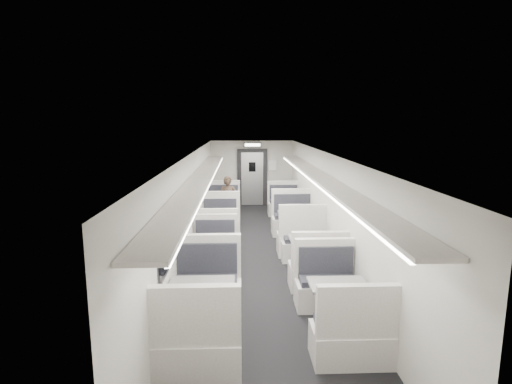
{
  "coord_description": "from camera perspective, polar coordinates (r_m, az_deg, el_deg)",
  "views": [
    {
      "loc": [
        -0.43,
        -8.64,
        3.08
      ],
      "look_at": [
        -0.02,
        1.97,
        1.21
      ],
      "focal_mm": 28.0,
      "sensor_mm": 36.0,
      "label": 1
    }
  ],
  "objects": [
    {
      "name": "booth_left_c",
      "position": [
        8.25,
        -6.15,
        -9.35
      ],
      "size": [
        0.97,
        1.97,
        1.06
      ],
      "color": "white",
      "rests_on": "room"
    },
    {
      "name": "luggage_rack_right",
      "position": [
        8.59,
        9.04,
        2.1
      ],
      "size": [
        0.46,
        10.4,
        0.09
      ],
      "color": "white",
      "rests_on": "room"
    },
    {
      "name": "booth_left_a",
      "position": [
        12.22,
        -4.86,
        -2.71
      ],
      "size": [
        1.09,
        2.21,
        1.18
      ],
      "color": "white",
      "rests_on": "room"
    },
    {
      "name": "booth_right_a",
      "position": [
        12.6,
        4.34,
        -2.41
      ],
      "size": [
        1.04,
        2.11,
        1.13
      ],
      "color": "white",
      "rests_on": "room"
    },
    {
      "name": "wall_notice",
      "position": [
        14.69,
        2.38,
        3.83
      ],
      "size": [
        0.32,
        0.02,
        0.4
      ],
      "primitive_type": "cube",
      "color": "white",
      "rests_on": "room"
    },
    {
      "name": "window_d",
      "position": [
        5.81,
        -12.73,
        -7.57
      ],
      "size": [
        0.02,
        1.18,
        0.84
      ],
      "primitive_type": "cube",
      "color": "black",
      "rests_on": "room"
    },
    {
      "name": "luggage_rack_left",
      "position": [
        8.46,
        -7.74,
        2.02
      ],
      "size": [
        0.46,
        10.4,
        0.09
      ],
      "color": "white",
      "rests_on": "room"
    },
    {
      "name": "booth_left_b",
      "position": [
        10.33,
        -5.34,
        -5.24
      ],
      "size": [
        1.02,
        2.07,
        1.11
      ],
      "color": "white",
      "rests_on": "room"
    },
    {
      "name": "window_c",
      "position": [
        7.91,
        -9.88,
        -2.78
      ],
      "size": [
        0.02,
        1.18,
        0.84
      ],
      "primitive_type": "cube",
      "color": "black",
      "rests_on": "room"
    },
    {
      "name": "passenger",
      "position": [
        11.85,
        -4.0,
        -1.34
      ],
      "size": [
        0.57,
        0.4,
        1.5
      ],
      "primitive_type": "imported",
      "rotation": [
        0.0,
        0.0,
        -0.07
      ],
      "color": "black",
      "rests_on": "room"
    },
    {
      "name": "booth_left_d",
      "position": [
        6.05,
        -7.7,
        -16.26
      ],
      "size": [
        1.13,
        2.29,
        1.23
      ],
      "color": "white",
      "rests_on": "room"
    },
    {
      "name": "booth_right_d",
      "position": [
        6.28,
        11.6,
        -15.68
      ],
      "size": [
        1.04,
        2.11,
        1.13
      ],
      "color": "white",
      "rests_on": "room"
    },
    {
      "name": "exit_sign",
      "position": [
        14.12,
        -0.5,
        6.76
      ],
      "size": [
        0.62,
        0.12,
        0.16
      ],
      "color": "black",
      "rests_on": "room"
    },
    {
      "name": "room",
      "position": [
        8.85,
        0.6,
        -2.25
      ],
      "size": [
        3.24,
        12.24,
        2.64
      ],
      "color": "black",
      "rests_on": "ground"
    },
    {
      "name": "booth_right_c",
      "position": [
        8.39,
        7.79,
        -8.82
      ],
      "size": [
        1.06,
        2.14,
        1.15
      ],
      "color": "white",
      "rests_on": "room"
    },
    {
      "name": "window_b",
      "position": [
        10.05,
        -8.25,
        -0.01
      ],
      "size": [
        0.02,
        1.18,
        0.84
      ],
      "primitive_type": "cube",
      "color": "black",
      "rests_on": "room"
    },
    {
      "name": "window_a",
      "position": [
        12.21,
        -7.19,
        1.79
      ],
      "size": [
        0.02,
        1.18,
        0.84
      ],
      "primitive_type": "cube",
      "color": "black",
      "rests_on": "room"
    },
    {
      "name": "booth_right_b",
      "position": [
        10.27,
        5.87,
        -5.08
      ],
      "size": [
        1.15,
        2.32,
        1.24
      ],
      "color": "white",
      "rests_on": "room"
    },
    {
      "name": "vestibule_door",
      "position": [
        14.72,
        -0.55,
        2.04
      ],
      "size": [
        1.1,
        0.13,
        2.1
      ],
      "color": "black",
      "rests_on": "room"
    }
  ]
}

